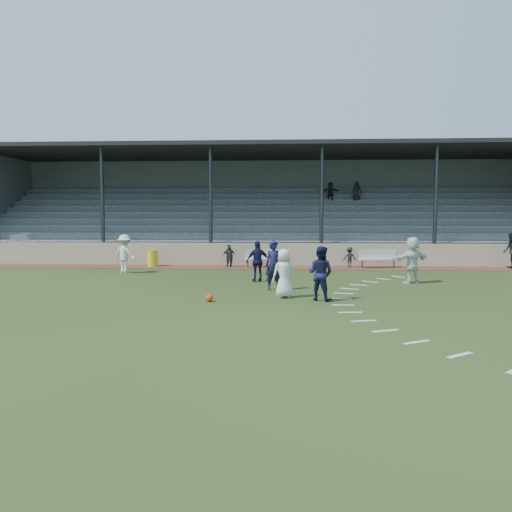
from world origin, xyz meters
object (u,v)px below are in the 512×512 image
(trash_bin, at_px, (153,258))
(official, at_px, (511,251))
(bench_right, at_px, (378,257))
(player_white_lead, at_px, (284,273))
(football, at_px, (209,298))
(player_navy_lead, at_px, (274,265))
(bench_left, at_px, (264,256))

(trash_bin, distance_m, official, 18.48)
(bench_right, xyz_separation_m, player_white_lead, (-4.84, -9.36, 0.24))
(football, relative_size, official, 0.13)
(football, bearing_deg, player_navy_lead, 51.68)
(trash_bin, distance_m, player_navy_lead, 10.17)
(bench_left, relative_size, player_navy_lead, 1.11)
(trash_bin, relative_size, official, 0.46)
(bench_left, height_order, football, bench_left)
(bench_right, relative_size, football, 8.56)
(trash_bin, height_order, official, official)
(football, bearing_deg, official, 36.02)
(player_navy_lead, height_order, official, official)
(bench_right, distance_m, player_white_lead, 10.54)
(bench_left, bearing_deg, official, -15.88)
(bench_left, relative_size, trash_bin, 2.38)
(trash_bin, bearing_deg, player_white_lead, -53.19)
(bench_right, bearing_deg, football, -135.57)
(bench_right, distance_m, official, 6.66)
(player_navy_lead, xyz_separation_m, official, (11.85, 7.53, 0.03))
(bench_right, xyz_separation_m, trash_bin, (-11.83, -0.02, -0.14))
(bench_left, relative_size, official, 1.10)
(official, bearing_deg, player_white_lead, -43.82)
(player_white_lead, bearing_deg, football, 0.04)
(bench_left, height_order, official, official)
(bench_left, xyz_separation_m, football, (-1.33, -10.26, -0.47))
(bench_right, bearing_deg, official, -12.13)
(trash_bin, height_order, player_white_lead, player_white_lead)
(bench_left, height_order, player_white_lead, player_white_lead)
(bench_right, height_order, official, official)
(player_navy_lead, bearing_deg, official, 25.46)
(football, relative_size, player_navy_lead, 0.13)
(bench_right, distance_m, player_navy_lead, 9.32)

